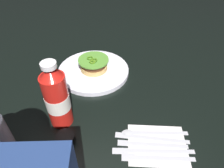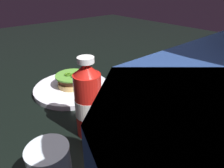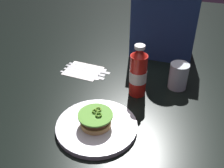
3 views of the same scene
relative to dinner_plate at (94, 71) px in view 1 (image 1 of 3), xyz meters
name	(u,v)px [view 1 (image 1 of 3)]	position (x,y,z in m)	size (l,w,h in m)	color
ground_plane	(76,85)	(0.06, 0.07, -0.01)	(3.00, 3.00, 0.00)	black
dinner_plate	(94,71)	(0.00, 0.00, 0.00)	(0.28, 0.28, 0.02)	white
burger_sandwich	(94,64)	(0.00, 0.00, 0.03)	(0.12, 0.12, 0.05)	tan
ketchup_bottle	(57,98)	(0.09, 0.24, 0.09)	(0.07, 0.07, 0.22)	red
condiment_cup	(67,138)	(0.06, 0.32, 0.00)	(0.05, 0.05, 0.03)	black
napkin	(157,145)	(-0.19, 0.34, -0.01)	(0.16, 0.13, 0.00)	white
spoon_utensil	(146,132)	(-0.16, 0.30, 0.00)	(0.19, 0.03, 0.00)	silver
butter_knife	(147,137)	(-0.17, 0.31, 0.00)	(0.21, 0.05, 0.00)	silver
steak_knife	(148,144)	(-0.17, 0.34, 0.00)	(0.20, 0.03, 0.00)	silver
table_knife	(148,150)	(-0.16, 0.36, 0.00)	(0.22, 0.02, 0.00)	silver
fork_utensil	(152,157)	(-0.17, 0.38, 0.00)	(0.19, 0.03, 0.00)	silver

